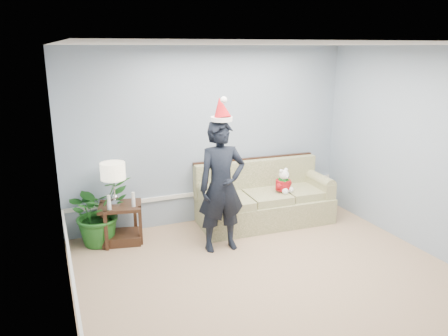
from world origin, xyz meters
TOP-DOWN VIEW (x-y plane):
  - room_shell at (0.00, 0.00)m, footprint 4.54×5.04m
  - wainscot_trim at (-1.18, 1.18)m, footprint 4.49×4.99m
  - sofa at (0.72, 2.07)m, footprint 2.09×0.97m
  - side_table at (-1.49, 2.14)m, footprint 0.67×0.59m
  - table_lamp at (-1.55, 2.18)m, footprint 0.34×0.34m
  - candle_pair at (-1.49, 2.00)m, footprint 0.38×0.05m
  - houseplant at (-1.78, 2.23)m, footprint 1.12×1.08m
  - man at (-0.25, 1.42)m, footprint 0.66×0.45m
  - santa_hat at (-0.25, 1.44)m, footprint 0.31×0.35m
  - teddy_bear at (0.97, 1.90)m, footprint 0.30×0.30m

SIDE VIEW (x-z plane):
  - side_table at x=-1.49m, z-range -0.06..0.50m
  - sofa at x=0.72m, z-range -0.14..0.82m
  - wainscot_trim at x=-1.18m, z-range 0.42..0.48m
  - houseplant at x=-1.78m, z-range 0.00..0.95m
  - teddy_bear at x=0.97m, z-range 0.45..0.83m
  - candle_pair at x=-1.49m, z-range 0.55..0.76m
  - man at x=-0.25m, z-range 0.00..1.78m
  - table_lamp at x=-1.55m, z-range 0.72..1.32m
  - room_shell at x=0.00m, z-range -0.02..2.72m
  - santa_hat at x=-0.25m, z-range 1.74..2.07m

